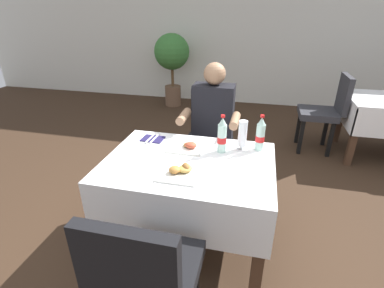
{
  "coord_description": "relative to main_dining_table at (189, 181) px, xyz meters",
  "views": [
    {
      "loc": [
        0.29,
        -1.66,
        1.67
      ],
      "look_at": [
        -0.13,
        0.09,
        0.81
      ],
      "focal_mm": 26.69,
      "sensor_mm": 36.0,
      "label": 1
    }
  ],
  "objects": [
    {
      "name": "ground_plane",
      "position": [
        0.13,
        0.01,
        -0.56
      ],
      "size": [
        11.0,
        11.0,
        0.0
      ],
      "primitive_type": "plane",
      "color": "#382619"
    },
    {
      "name": "back_wall",
      "position": [
        0.13,
        3.86,
        1.01
      ],
      "size": [
        11.0,
        0.12,
        3.14
      ],
      "primitive_type": "cube",
      "color": "silver",
      "rests_on": "ground"
    },
    {
      "name": "main_dining_table",
      "position": [
        0.0,
        0.0,
        0.0
      ],
      "size": [
        1.15,
        0.84,
        0.73
      ],
      "color": "white",
      "rests_on": "ground"
    },
    {
      "name": "chair_far_diner_seat",
      "position": [
        0.0,
        0.81,
        -0.0
      ],
      "size": [
        0.44,
        0.5,
        0.97
      ],
      "color": "black",
      "rests_on": "ground"
    },
    {
      "name": "chair_near_camera_side",
      "position": [
        0.0,
        -0.81,
        -0.0
      ],
      "size": [
        0.44,
        0.5,
        0.97
      ],
      "color": "black",
      "rests_on": "ground"
    },
    {
      "name": "seated_diner_far",
      "position": [
        0.04,
        0.7,
        0.15
      ],
      "size": [
        0.5,
        0.46,
        1.26
      ],
      "color": "#282D42",
      "rests_on": "ground"
    },
    {
      "name": "plate_near_camera",
      "position": [
        -0.01,
        -0.17,
        0.19
      ],
      "size": [
        0.26,
        0.26,
        0.06
      ],
      "color": "white",
      "rests_on": "main_dining_table"
    },
    {
      "name": "plate_far_diner",
      "position": [
        -0.06,
        0.19,
        0.18
      ],
      "size": [
        0.26,
        0.26,
        0.06
      ],
      "color": "white",
      "rests_on": "main_dining_table"
    },
    {
      "name": "beer_glass_left",
      "position": [
        0.34,
        0.26,
        0.28
      ],
      "size": [
        0.07,
        0.07,
        0.22
      ],
      "color": "white",
      "rests_on": "main_dining_table"
    },
    {
      "name": "cola_bottle_primary",
      "position": [
        0.2,
        0.19,
        0.29
      ],
      "size": [
        0.07,
        0.07,
        0.28
      ],
      "color": "silver",
      "rests_on": "main_dining_table"
    },
    {
      "name": "cola_bottle_secondary",
      "position": [
        0.46,
        0.28,
        0.29
      ],
      "size": [
        0.06,
        0.06,
        0.27
      ],
      "color": "silver",
      "rests_on": "main_dining_table"
    },
    {
      "name": "napkin_cutlery_set",
      "position": [
        -0.36,
        0.27,
        0.17
      ],
      "size": [
        0.18,
        0.19,
        0.01
      ],
      "color": "#231E4C",
      "rests_on": "main_dining_table"
    },
    {
      "name": "background_chair_left",
      "position": [
        1.25,
        1.95,
        -0.0
      ],
      "size": [
        0.5,
        0.44,
        0.97
      ],
      "color": "#2D2D33",
      "rests_on": "ground"
    },
    {
      "name": "potted_plant_corner",
      "position": [
        -1.13,
        3.33,
        0.32
      ],
      "size": [
        0.62,
        0.62,
        1.28
      ],
      "color": "brown",
      "rests_on": "ground"
    }
  ]
}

